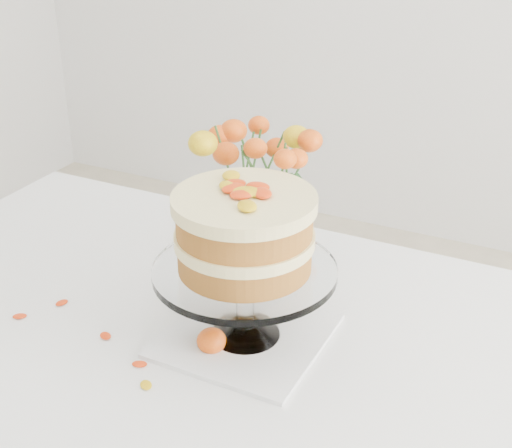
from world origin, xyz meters
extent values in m
cube|color=tan|center=(0.00, 0.00, 0.73)|extent=(1.40, 0.90, 0.04)
cylinder|color=tan|center=(-0.62, 0.37, 0.35)|extent=(0.06, 0.06, 0.71)
cube|color=white|center=(0.00, 0.00, 0.75)|extent=(1.42, 0.92, 0.01)
cube|color=white|center=(0.00, 0.46, 0.65)|extent=(1.42, 0.01, 0.20)
cube|color=white|center=(0.10, 0.01, 0.76)|extent=(0.27, 0.27, 0.01)
cylinder|color=white|center=(0.10, 0.01, 0.84)|extent=(0.03, 0.03, 0.10)
cylinder|color=white|center=(0.10, 0.01, 0.89)|extent=(0.31, 0.31, 0.01)
cylinder|color=#995E22|center=(0.10, 0.01, 0.92)|extent=(0.30, 0.30, 0.04)
cylinder|color=beige|center=(0.10, 0.01, 0.96)|extent=(0.31, 0.31, 0.02)
cylinder|color=#995E22|center=(0.10, 0.01, 0.99)|extent=(0.30, 0.30, 0.04)
cylinder|color=beige|center=(0.10, 0.01, 1.02)|extent=(0.31, 0.31, 0.02)
cylinder|color=white|center=(0.03, 0.24, 0.76)|extent=(0.06, 0.06, 0.01)
cylinder|color=white|center=(0.03, 0.24, 0.81)|extent=(0.07, 0.07, 0.08)
ellipsoid|color=#E4420B|center=(0.07, -0.05, 0.78)|extent=(0.05, 0.05, 0.04)
cylinder|color=#305D25|center=(0.10, -0.07, 0.76)|extent=(0.06, 0.03, 0.01)
ellipsoid|color=gold|center=(-0.12, -0.10, 0.76)|extent=(0.03, 0.02, 0.00)
ellipsoid|color=gold|center=(-0.02, -0.14, 0.76)|extent=(0.03, 0.02, 0.00)
ellipsoid|color=gold|center=(0.02, -0.18, 0.76)|extent=(0.03, 0.02, 0.00)
ellipsoid|color=gold|center=(-0.26, -0.05, 0.76)|extent=(0.03, 0.02, 0.00)
ellipsoid|color=gold|center=(-0.30, -0.12, 0.76)|extent=(0.03, 0.02, 0.00)
camera|label=1|loc=(0.58, -0.91, 1.51)|focal=50.00mm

